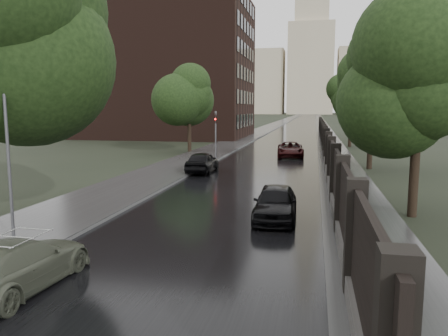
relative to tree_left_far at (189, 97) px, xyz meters
The scene contains 17 objects.
ground 31.49m from the tree_left_far, 75.07° to the right, with size 800.00×800.00×0.00m, color black.
road 160.29m from the tree_left_far, 87.14° to the left, with size 8.00×420.00×0.02m, color black.
sidewalk_left 160.10m from the tree_left_far, 89.28° to the left, with size 4.00×420.00×0.16m, color #2D2D2D.
verge_right 160.65m from the tree_left_far, 85.18° to the left, with size 3.00×420.00×0.08m, color #2D2D2D.
fence_right 13.44m from the tree_left_far, ahead, with size 0.45×75.72×2.70m.
tree_left_far is the anchor object (origin of this frame).
tree_right_a 26.91m from the tree_left_far, 54.83° to the right, with size 4.08×4.08×7.01m.
tree_right_b 17.45m from the tree_left_far, 27.30° to the right, with size 4.08×4.08×7.01m.
tree_right_c 18.45m from the tree_left_far, 32.83° to the left, with size 4.08×4.08×7.01m.
lamp_post 28.73m from the tree_left_far, 84.79° to the right, with size 0.25×0.12×5.11m.
traffic_light 6.84m from the tree_left_far, 53.53° to the right, with size 0.16×0.32×4.00m.
brick_building 24.63m from the tree_left_far, 114.44° to the left, with size 24.00×18.00×20.00m, color black.
stalinist_tower 272.14m from the tree_left_far, 88.30° to the left, with size 92.00×30.00×159.00m.
volga_sedan 32.08m from the tree_left_far, 81.14° to the right, with size 1.73×4.25×1.23m, color #4F5443.
hatchback_left 13.70m from the tree_left_far, 70.10° to the right, with size 1.65×4.09×1.39m, color black.
car_right_near 26.14m from the tree_left_far, 66.52° to the right, with size 1.58×3.94×1.34m, color black.
car_right_far 10.79m from the tree_left_far, ahead, with size 2.20×4.77×1.33m, color black.
Camera 1 is at (3.63, -9.99, 4.26)m, focal length 35.00 mm.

